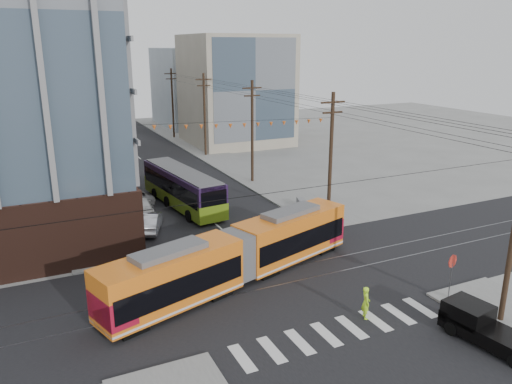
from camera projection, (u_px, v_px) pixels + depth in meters
ground at (309, 305)px, 28.94m from camera, size 160.00×160.00×0.00m
bg_bldg_ne_near at (235, 90)px, 74.84m from camera, size 14.00×14.00×16.00m
bg_bldg_nw_far at (12, 73)px, 82.68m from camera, size 16.00×18.00×20.00m
bg_bldg_ne_far at (203, 87)px, 93.26m from camera, size 16.00×16.00×14.00m
utility_pole_far at (173, 104)px, 79.38m from camera, size 0.30×0.30×11.00m
streetcar at (237, 256)px, 31.32m from camera, size 18.54×8.21×3.59m
city_bus at (182, 188)px, 46.18m from camera, size 4.21×12.87×3.58m
pickup_truck at (493, 330)px, 24.83m from camera, size 2.56×5.27×1.72m
parked_car_silver at (149, 222)px, 40.34m from camera, size 3.25×4.99×1.56m
parked_car_white at (140, 206)px, 44.48m from camera, size 2.52×5.09×1.42m
parked_car_grey at (132, 196)px, 47.32m from camera, size 3.68×5.49×1.40m
pedestrian at (366, 303)px, 27.35m from camera, size 0.67×0.80×1.88m
stop_sign at (450, 279)px, 29.13m from camera, size 1.00×1.00×2.73m
jersey_barrier at (305, 208)px, 44.72m from camera, size 2.26×4.44×0.87m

